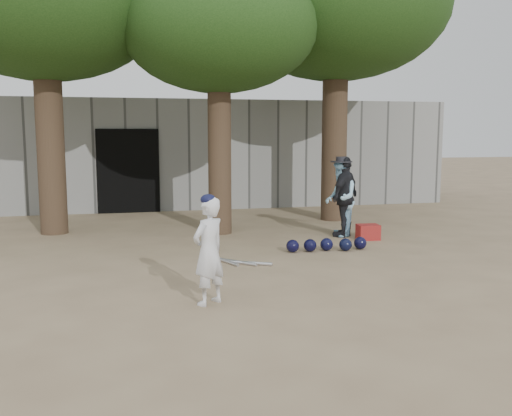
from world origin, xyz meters
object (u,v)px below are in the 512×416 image
object	(u,v)px
spectator_blue	(341,199)
red_bag	(368,232)
boy_player	(209,251)
spectator_dark	(345,197)

from	to	relation	value
spectator_blue	red_bag	distance (m)	0.88
boy_player	spectator_dark	bearing A→B (deg)	-168.29
boy_player	red_bag	bearing A→B (deg)	-174.29
spectator_blue	red_bag	bearing A→B (deg)	55.05
boy_player	spectator_dark	size ratio (longest dim) A/B	0.82
boy_player	spectator_blue	bearing A→B (deg)	-167.41
red_bag	spectator_dark	bearing A→B (deg)	126.13
spectator_dark	spectator_blue	bearing A→B (deg)	-62.09
boy_player	spectator_dark	world-z (taller)	spectator_dark
boy_player	red_bag	xyz separation A→B (m)	(3.73, 3.49, -0.52)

